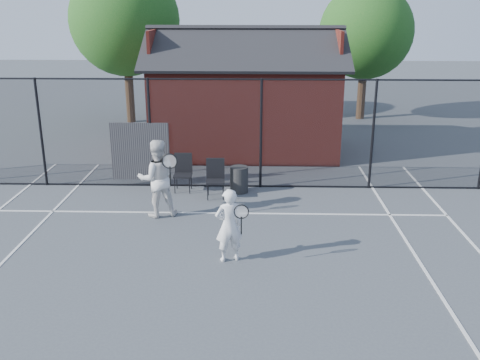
{
  "coord_description": "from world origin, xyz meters",
  "views": [
    {
      "loc": [
        0.83,
        -9.07,
        4.84
      ],
      "look_at": [
        0.51,
        2.27,
        1.1
      ],
      "focal_mm": 40.0,
      "sensor_mm": 36.0,
      "label": 1
    }
  ],
  "objects_px": {
    "player_front": "(229,225)",
    "player_back": "(157,178)",
    "chair_right": "(215,180)",
    "waste_bin": "(239,180)",
    "clubhouse": "(245,104)",
    "chair_left": "(183,174)"
  },
  "relations": [
    {
      "from": "player_front",
      "to": "waste_bin",
      "type": "xyz_separation_m",
      "value": [
        0.08,
        4.06,
        -0.4
      ]
    },
    {
      "from": "chair_left",
      "to": "chair_right",
      "type": "bearing_deg",
      "value": -28.8
    },
    {
      "from": "player_back",
      "to": "player_front",
      "type": "bearing_deg",
      "value": -52.16
    },
    {
      "from": "clubhouse",
      "to": "waste_bin",
      "type": "relative_size",
      "value": 9.19
    },
    {
      "from": "player_front",
      "to": "chair_right",
      "type": "xyz_separation_m",
      "value": [
        -0.53,
        3.59,
        -0.25
      ]
    },
    {
      "from": "player_back",
      "to": "waste_bin",
      "type": "bearing_deg",
      "value": 42.56
    },
    {
      "from": "player_back",
      "to": "chair_left",
      "type": "distance_m",
      "value": 1.85
    },
    {
      "from": "clubhouse",
      "to": "player_front",
      "type": "bearing_deg",
      "value": -91.03
    },
    {
      "from": "clubhouse",
      "to": "player_front",
      "type": "distance_m",
      "value": 8.53
    },
    {
      "from": "player_front",
      "to": "player_back",
      "type": "relative_size",
      "value": 0.8
    },
    {
      "from": "chair_right",
      "to": "player_front",
      "type": "bearing_deg",
      "value": -84.72
    },
    {
      "from": "clubhouse",
      "to": "player_front",
      "type": "xyz_separation_m",
      "value": [
        -0.15,
        -8.49,
        -0.86
      ]
    },
    {
      "from": "clubhouse",
      "to": "player_front",
      "type": "height_order",
      "value": "clubhouse"
    },
    {
      "from": "clubhouse",
      "to": "chair_right",
      "type": "bearing_deg",
      "value": -97.92
    },
    {
      "from": "player_front",
      "to": "chair_left",
      "type": "bearing_deg",
      "value": 109.47
    },
    {
      "from": "player_front",
      "to": "waste_bin",
      "type": "height_order",
      "value": "player_front"
    },
    {
      "from": "player_back",
      "to": "waste_bin",
      "type": "height_order",
      "value": "player_back"
    },
    {
      "from": "player_back",
      "to": "chair_left",
      "type": "bearing_deg",
      "value": 78.44
    },
    {
      "from": "chair_right",
      "to": "waste_bin",
      "type": "distance_m",
      "value": 0.78
    },
    {
      "from": "chair_right",
      "to": "waste_bin",
      "type": "height_order",
      "value": "chair_right"
    },
    {
      "from": "chair_right",
      "to": "waste_bin",
      "type": "relative_size",
      "value": 1.41
    },
    {
      "from": "chair_left",
      "to": "waste_bin",
      "type": "xyz_separation_m",
      "value": [
        1.52,
        -0.04,
        -0.14
      ]
    }
  ]
}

